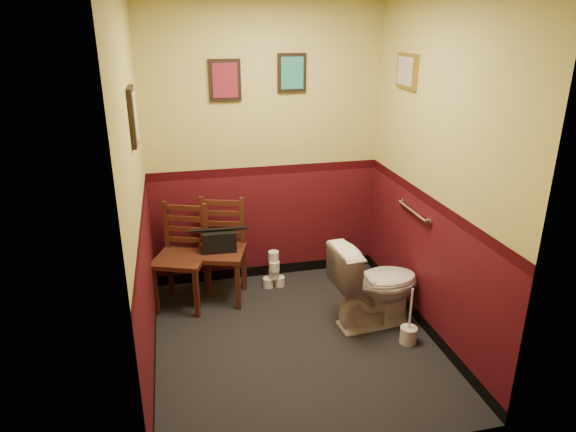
% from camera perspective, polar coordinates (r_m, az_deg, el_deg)
% --- Properties ---
extents(floor, '(2.20, 2.40, 0.00)m').
position_cam_1_polar(floor, '(4.28, 0.77, -13.78)').
color(floor, black).
rests_on(floor, ground).
extents(wall_back, '(2.20, 0.00, 2.70)m').
position_cam_1_polar(wall_back, '(4.82, -2.56, 7.85)').
color(wall_back, '#480D15').
rests_on(wall_back, ground).
extents(wall_front, '(2.20, 0.00, 2.70)m').
position_cam_1_polar(wall_front, '(2.61, 7.18, -3.93)').
color(wall_front, '#480D15').
rests_on(wall_front, ground).
extents(wall_left, '(0.00, 2.40, 2.70)m').
position_cam_1_polar(wall_left, '(3.60, -16.42, 2.41)').
color(wall_left, '#480D15').
rests_on(wall_left, ground).
extents(wall_right, '(0.00, 2.40, 2.70)m').
position_cam_1_polar(wall_right, '(4.08, 16.10, 4.61)').
color(wall_right, '#480D15').
rests_on(wall_right, ground).
extents(grab_bar, '(0.05, 0.56, 0.06)m').
position_cam_1_polar(grab_bar, '(4.40, 13.71, 0.51)').
color(grab_bar, silver).
rests_on(grab_bar, wall_right).
extents(framed_print_back_a, '(0.28, 0.04, 0.36)m').
position_cam_1_polar(framed_print_back_a, '(4.65, -7.02, 14.74)').
color(framed_print_back_a, black).
rests_on(framed_print_back_a, wall_back).
extents(framed_print_back_b, '(0.26, 0.04, 0.34)m').
position_cam_1_polar(framed_print_back_b, '(4.75, 0.44, 15.62)').
color(framed_print_back_b, black).
rests_on(framed_print_back_b, wall_back).
extents(framed_print_left, '(0.04, 0.30, 0.38)m').
position_cam_1_polar(framed_print_left, '(3.57, -16.84, 10.55)').
color(framed_print_left, black).
rests_on(framed_print_left, wall_left).
extents(framed_print_right, '(0.04, 0.34, 0.28)m').
position_cam_1_polar(framed_print_right, '(4.47, 13.05, 15.42)').
color(framed_print_right, olive).
rests_on(framed_print_right, wall_right).
extents(toilet, '(0.79, 0.49, 0.74)m').
position_cam_1_polar(toilet, '(4.39, 9.66, -7.53)').
color(toilet, white).
rests_on(toilet, floor).
extents(toilet_brush, '(0.14, 0.14, 0.49)m').
position_cam_1_polar(toilet_brush, '(4.34, 13.24, -12.62)').
color(toilet_brush, silver).
rests_on(toilet_brush, floor).
extents(chair_left, '(0.56, 0.56, 0.93)m').
position_cam_1_polar(chair_left, '(4.69, -11.66, -4.44)').
color(chair_left, '#4D2417').
rests_on(chair_left, floor).
extents(chair_right, '(0.54, 0.54, 0.93)m').
position_cam_1_polar(chair_right, '(4.74, -7.49, -3.83)').
color(chair_right, '#4D2417').
rests_on(chair_right, floor).
extents(handbag, '(0.31, 0.17, 0.22)m').
position_cam_1_polar(handbag, '(4.66, -7.65, -2.75)').
color(handbag, black).
rests_on(handbag, chair_right).
extents(tp_stack, '(0.21, 0.13, 0.37)m').
position_cam_1_polar(tp_stack, '(5.00, -1.58, -6.24)').
color(tp_stack, silver).
rests_on(tp_stack, floor).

